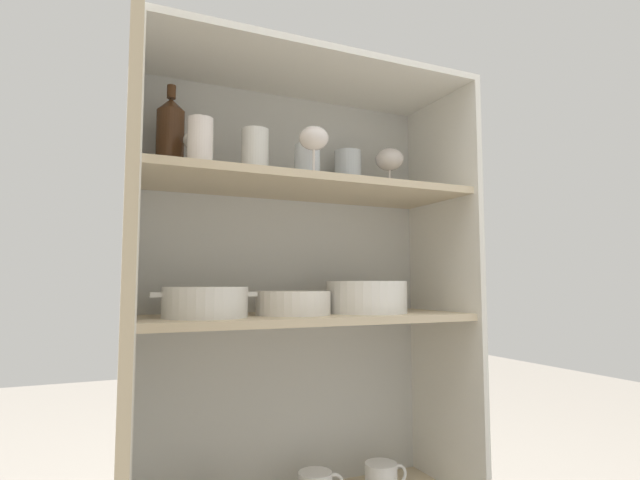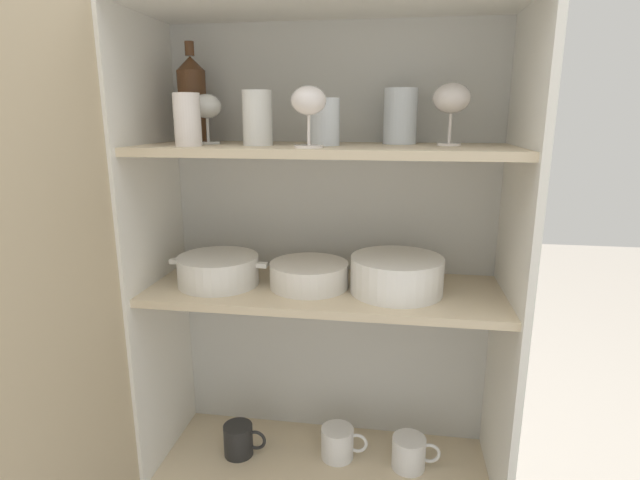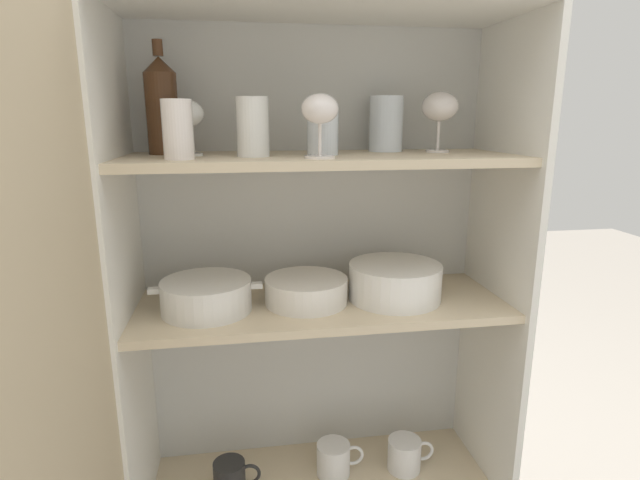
{
  "view_description": "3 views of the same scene",
  "coord_description": "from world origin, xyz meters",
  "px_view_note": "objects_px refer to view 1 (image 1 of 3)",
  "views": [
    {
      "loc": [
        -0.52,
        -1.09,
        0.89
      ],
      "look_at": [
        0.04,
        0.17,
        1.01
      ],
      "focal_mm": 28.0,
      "sensor_mm": 36.0,
      "label": 1
    },
    {
      "loc": [
        0.17,
        -1.03,
        1.23
      ],
      "look_at": [
        -0.01,
        0.15,
        0.93
      ],
      "focal_mm": 28.0,
      "sensor_mm": 36.0,
      "label": 2
    },
    {
      "loc": [
        -0.19,
        -0.98,
        1.25
      ],
      "look_at": [
        0.0,
        0.2,
        0.95
      ],
      "focal_mm": 28.0,
      "sensor_mm": 36.0,
      "label": 3
    }
  ],
  "objects_px": {
    "mixing_bowl_large": "(293,302)",
    "wine_bottle": "(170,137)",
    "plate_stack_white": "(366,297)",
    "casserole_dish": "(205,302)",
    "coffee_mug_primary": "(382,479)"
  },
  "relations": [
    {
      "from": "mixing_bowl_large",
      "to": "casserole_dish",
      "type": "bearing_deg",
      "value": -176.39
    },
    {
      "from": "wine_bottle",
      "to": "plate_stack_white",
      "type": "relative_size",
      "value": 1.1
    },
    {
      "from": "wine_bottle",
      "to": "casserole_dish",
      "type": "height_order",
      "value": "wine_bottle"
    },
    {
      "from": "wine_bottle",
      "to": "casserole_dish",
      "type": "xyz_separation_m",
      "value": [
        0.08,
        -0.09,
        -0.43
      ]
    },
    {
      "from": "mixing_bowl_large",
      "to": "coffee_mug_primary",
      "type": "relative_size",
      "value": 1.53
    },
    {
      "from": "plate_stack_white",
      "to": "casserole_dish",
      "type": "distance_m",
      "value": 0.46
    },
    {
      "from": "mixing_bowl_large",
      "to": "wine_bottle",
      "type": "bearing_deg",
      "value": 166.13
    },
    {
      "from": "casserole_dish",
      "to": "coffee_mug_primary",
      "type": "relative_size",
      "value": 1.99
    },
    {
      "from": "mixing_bowl_large",
      "to": "casserole_dish",
      "type": "relative_size",
      "value": 0.77
    },
    {
      "from": "casserole_dish",
      "to": "coffee_mug_primary",
      "type": "height_order",
      "value": "casserole_dish"
    },
    {
      "from": "coffee_mug_primary",
      "to": "mixing_bowl_large",
      "type": "bearing_deg",
      "value": -178.15
    },
    {
      "from": "plate_stack_white",
      "to": "casserole_dish",
      "type": "relative_size",
      "value": 0.88
    },
    {
      "from": "plate_stack_white",
      "to": "casserole_dish",
      "type": "height_order",
      "value": "plate_stack_white"
    },
    {
      "from": "mixing_bowl_large",
      "to": "coffee_mug_primary",
      "type": "distance_m",
      "value": 0.57
    },
    {
      "from": "wine_bottle",
      "to": "mixing_bowl_large",
      "type": "height_order",
      "value": "wine_bottle"
    }
  ]
}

